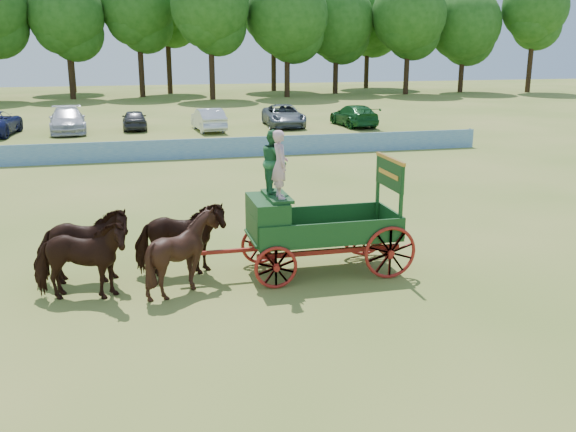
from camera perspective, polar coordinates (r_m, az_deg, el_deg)
The scene contains 9 objects.
ground at distance 18.04m, azimuth 10.80°, elevation -4.17°, with size 160.00×160.00×0.00m, color #998F45.
horse_lead_left at distance 15.75m, azimuth -18.01°, elevation -3.76°, with size 1.06×2.33×1.97m, color black.
horse_lead_right at distance 16.79m, azimuth -17.77°, elevation -2.57°, with size 1.06×2.33×1.97m, color black.
horse_wheel_left at distance 15.73m, azimuth -9.27°, elevation -3.21°, with size 1.59×1.79×1.98m, color black.
horse_wheel_right at distance 16.77m, azimuth -9.58°, elevation -2.06°, with size 1.06×2.33×1.97m, color black.
farm_dray at distance 16.53m, azimuth 0.66°, elevation 0.46°, with size 6.00×2.00×3.84m.
sponsor_banner at distance 34.43m, azimuth -3.17°, elevation 6.18°, with size 26.00×0.08×1.05m, color #1F5CAB.
parked_cars at distance 45.49m, azimuth -14.20°, elevation 8.26°, with size 36.88×6.97×1.65m.
treeline at distance 75.62m, azimuth -11.48°, elevation 17.75°, with size 91.70×21.68×15.79m.
Camera 1 is at (-7.26, -15.43, 5.90)m, focal length 40.00 mm.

